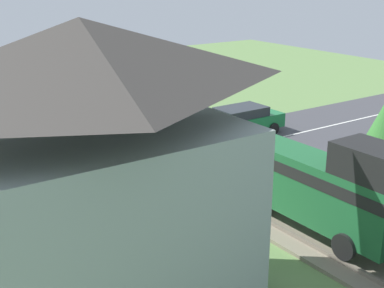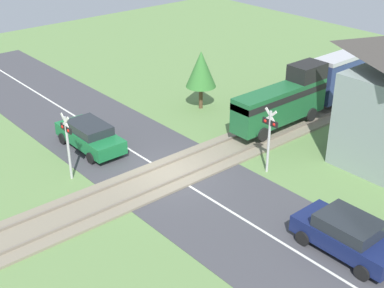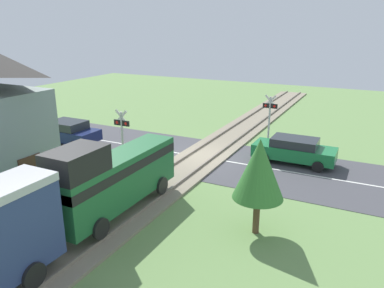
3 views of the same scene
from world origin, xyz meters
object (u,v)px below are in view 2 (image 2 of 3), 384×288
car_near_crossing (90,135)px  car_far_side (348,234)px  train (362,69)px  crossing_signal_east_approach (269,132)px  pedestrian_by_station (339,132)px  crossing_signal_west_approach (67,139)px

car_near_crossing → car_far_side: car_far_side is taller
train → car_far_side: size_ratio=5.29×
car_near_crossing → crossing_signal_east_approach: crossing_signal_east_approach is taller
pedestrian_by_station → train: bearing=115.7°
car_near_crossing → crossing_signal_east_approach: size_ratio=1.34×
train → crossing_signal_east_approach: size_ratio=6.56×
crossing_signal_west_approach → train: bearing=81.8°
crossing_signal_west_approach → crossing_signal_east_approach: bearing=53.5°
train → car_far_side: (8.85, -13.97, -1.10)m
pedestrian_by_station → crossing_signal_east_approach: bearing=-94.7°
car_far_side → pedestrian_by_station: size_ratio=2.59×
car_near_crossing → crossing_signal_east_approach: 9.30m
car_far_side → train: bearing=122.3°
crossing_signal_west_approach → crossing_signal_east_approach: same height
car_far_side → pedestrian_by_station: pedestrian_by_station is taller
pedestrian_by_station → car_near_crossing: bearing=-128.1°
car_near_crossing → pedestrian_by_station: 13.02m
car_near_crossing → car_far_side: 14.00m
car_far_side → crossing_signal_west_approach: crossing_signal_west_approach is taller
car_near_crossing → car_far_side: (13.70, 2.88, 0.02)m
crossing_signal_west_approach → pedestrian_by_station: 13.94m
crossing_signal_east_approach → pedestrian_by_station: size_ratio=2.09×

